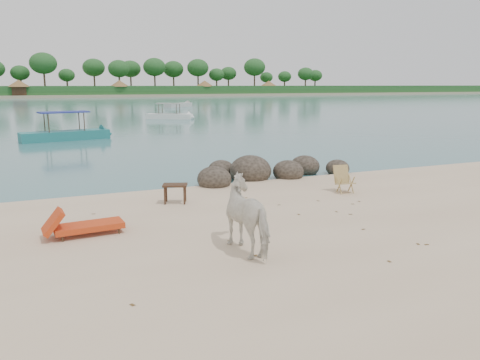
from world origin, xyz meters
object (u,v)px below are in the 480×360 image
object	(u,v)px
cow	(251,216)
boat_near	(64,116)
side_table	(175,195)
deck_chair	(346,180)
lounge_chair	(89,224)
boulders	(263,172)

from	to	relation	value
cow	boat_near	bearing A→B (deg)	-91.38
side_table	deck_chair	size ratio (longest dim) A/B	0.81
lounge_chair	side_table	bearing A→B (deg)	33.89
lounge_chair	deck_chair	world-z (taller)	deck_chair
boulders	boat_near	world-z (taller)	boat_near
cow	boat_near	xyz separation A→B (m)	(-2.63, 23.55, 0.71)
deck_chair	lounge_chair	bearing A→B (deg)	-162.40
lounge_chair	boat_near	distance (m)	21.15
side_table	deck_chair	distance (m)	5.52
boulders	cow	size ratio (longest dim) A/B	3.51
boulders	lounge_chair	world-z (taller)	boulders
boulders	cow	bearing A→B (deg)	-117.18
boulders	lounge_chair	distance (m)	8.30
cow	boat_near	world-z (taller)	boat_near
side_table	deck_chair	world-z (taller)	deck_chair
deck_chair	boulders	bearing A→B (deg)	119.18
lounge_chair	deck_chair	xyz separation A→B (m)	(8.10, 1.29, 0.14)
boulders	side_table	distance (m)	4.94
deck_chair	boat_near	xyz separation A→B (m)	(-7.65, 19.82, 1.06)
side_table	boat_near	bearing A→B (deg)	117.51
side_table	boulders	bearing A→B (deg)	53.84
boat_near	boulders	bearing A→B (deg)	-80.16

